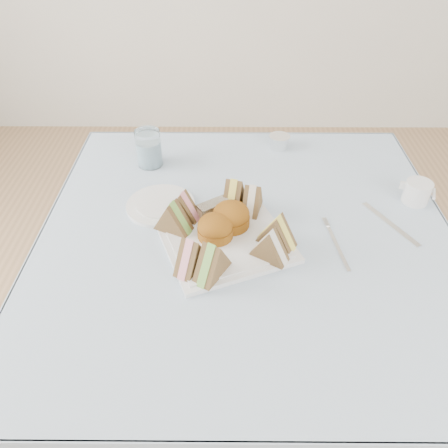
{
  "coord_description": "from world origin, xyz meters",
  "views": [
    {
      "loc": [
        -0.05,
        -0.82,
        1.45
      ],
      "look_at": [
        -0.06,
        -0.03,
        0.8
      ],
      "focal_mm": 35.0,
      "sensor_mm": 36.0,
      "label": 1
    }
  ],
  "objects_px": {
    "water_glass": "(149,148)",
    "creamer_jug": "(417,192)",
    "table": "(242,325)",
    "serving_plate": "(224,238)"
  },
  "relations": [
    {
      "from": "table",
      "to": "creamer_jug",
      "type": "relative_size",
      "value": 13.08
    },
    {
      "from": "water_glass",
      "to": "creamer_jug",
      "type": "height_order",
      "value": "water_glass"
    },
    {
      "from": "serving_plate",
      "to": "creamer_jug",
      "type": "distance_m",
      "value": 0.54
    },
    {
      "from": "table",
      "to": "water_glass",
      "type": "height_order",
      "value": "water_glass"
    },
    {
      "from": "table",
      "to": "creamer_jug",
      "type": "height_order",
      "value": "creamer_jug"
    },
    {
      "from": "serving_plate",
      "to": "table",
      "type": "bearing_deg",
      "value": 7.57
    },
    {
      "from": "serving_plate",
      "to": "water_glass",
      "type": "xyz_separation_m",
      "value": [
        -0.22,
        0.34,
        0.05
      ]
    },
    {
      "from": "serving_plate",
      "to": "water_glass",
      "type": "relative_size",
      "value": 2.59
    },
    {
      "from": "water_glass",
      "to": "creamer_jug",
      "type": "xyz_separation_m",
      "value": [
        0.73,
        -0.18,
        -0.02
      ]
    },
    {
      "from": "table",
      "to": "serving_plate",
      "type": "xyz_separation_m",
      "value": [
        -0.06,
        -0.03,
        0.38
      ]
    }
  ]
}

